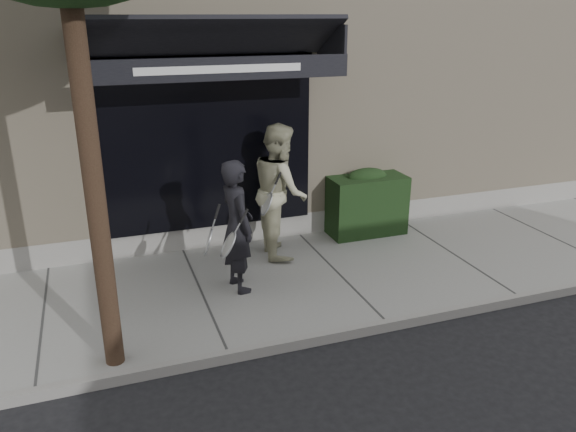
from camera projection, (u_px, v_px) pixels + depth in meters
name	position (u px, v px, depth m)	size (l,w,h in m)	color
ground	(335.00, 278.00, 8.31)	(80.00, 80.00, 0.00)	black
sidewalk	(335.00, 274.00, 8.29)	(20.00, 3.00, 0.12)	gray
curb	(387.00, 325.00, 6.92)	(20.00, 0.10, 0.14)	gray
building_facade	(242.00, 61.00, 11.77)	(14.30, 8.04, 5.64)	beige
hedge	(366.00, 202.00, 9.54)	(1.30, 0.70, 1.14)	black
pedestrian_front	(237.00, 226.00, 7.45)	(0.81, 0.86, 1.82)	black
pedestrian_back	(280.00, 190.00, 8.55)	(0.89, 1.08, 2.05)	#B2B08E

